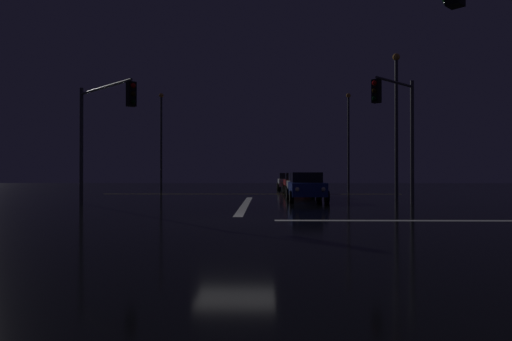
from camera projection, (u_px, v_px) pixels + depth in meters
name	position (u px, v px, depth m)	size (l,w,h in m)	color
ground	(236.00, 222.00, 14.87)	(120.00, 120.00, 0.10)	black
stop_line_north	(245.00, 204.00, 22.70)	(0.35, 13.38, 0.01)	white
centre_line_ns	(252.00, 194.00, 34.30)	(22.00, 0.15, 0.01)	yellow
crosswalk_bar_east	(486.00, 221.00, 14.73)	(13.38, 0.40, 0.01)	white
sedan_blue	(306.00, 186.00, 25.33)	(2.02, 4.33, 1.57)	navy
sedan_silver	(302.00, 184.00, 30.74)	(2.02, 4.33, 1.57)	#B7B7BC
sedan_red	(296.00, 183.00, 36.92)	(2.02, 4.33, 1.57)	maroon
sedan_white	(288.00, 181.00, 43.31)	(2.02, 4.33, 1.57)	silver
sedan_green	(288.00, 180.00, 50.07)	(2.02, 4.33, 1.57)	#14512D
traffic_signal_nw	(102.00, 119.00, 21.68)	(3.83, 3.83, 5.79)	#4C4C51
traffic_signal_ne	(398.00, 117.00, 22.00)	(2.63, 2.63, 6.10)	#4C4C51
streetlamp_right_far	(349.00, 134.00, 44.18)	(0.44, 0.44, 9.16)	#424247
streetlamp_right_near	(396.00, 115.00, 28.18)	(0.44, 0.44, 8.80)	#424247
streetlamp_left_far	(161.00, 134.00, 44.49)	(0.44, 0.44, 9.22)	#424247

